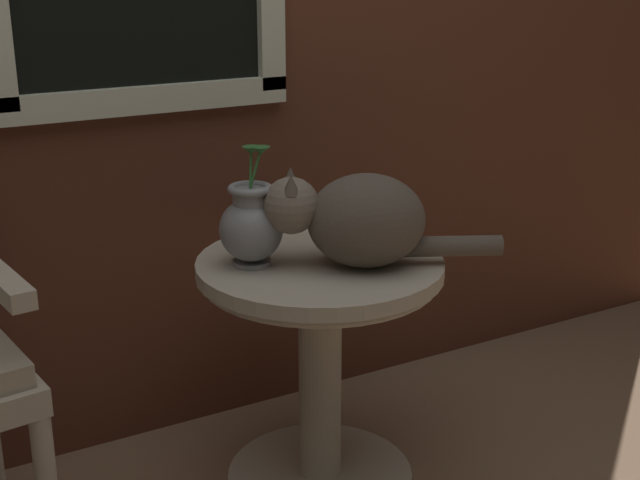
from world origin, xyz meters
name	(u,v)px	position (x,y,z in m)	size (l,w,h in m)	color
wicker_side_table	(320,335)	(0.21, 0.23, 0.42)	(0.60, 0.60, 0.62)	#B2A893
cat	(358,219)	(0.27, 0.15, 0.73)	(0.52, 0.33, 0.23)	brown
pewter_vase_with_ivy	(251,225)	(0.05, 0.27, 0.71)	(0.15, 0.15, 0.28)	gray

